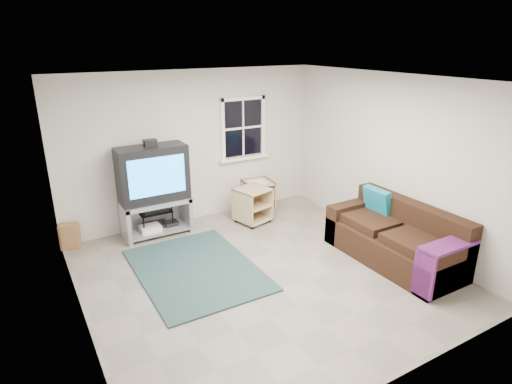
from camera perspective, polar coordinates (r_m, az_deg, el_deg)
room at (r=7.78m, az=-1.73°, el=8.01°), size 4.60×4.62×4.60m
tv_unit at (r=7.04m, az=-13.52°, el=1.12°), size 1.08×0.54×1.59m
av_rack at (r=7.25m, az=-13.43°, el=-1.85°), size 0.52×0.38×1.05m
side_table_left at (r=7.50m, az=-0.67°, el=-1.58°), size 0.64×0.64×0.62m
side_table_right at (r=7.98m, az=0.16°, el=-0.20°), size 0.59×0.59×0.60m
sofa at (r=6.53m, az=18.15°, el=-6.05°), size 0.90×2.02×0.92m
shag_rug at (r=6.15m, az=-7.98°, el=-10.16°), size 1.55×2.12×0.03m
paper_bag at (r=7.19m, az=-23.57°, el=-5.43°), size 0.32×0.27×0.40m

